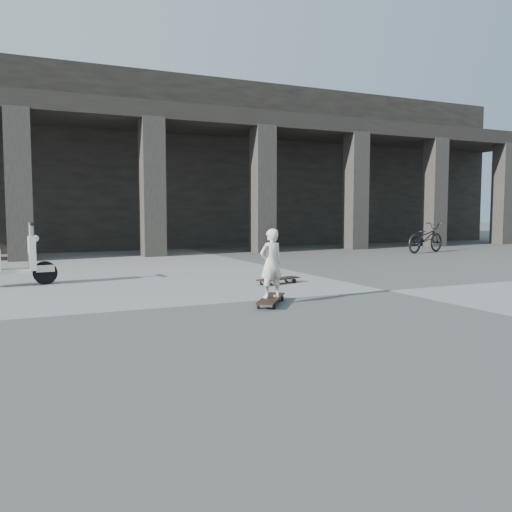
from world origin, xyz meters
name	(u,v)px	position (x,y,z in m)	size (l,w,h in m)	color
ground	(388,291)	(0.00, 0.00, 0.00)	(90.00, 90.00, 0.00)	#4F4F4C
colonnade	(164,167)	(0.00, 13.77, 3.03)	(28.00, 8.82, 6.00)	black
longboard	(271,299)	(-2.36, -0.40, 0.08)	(0.79, 0.95, 0.10)	black
skateboard_spare	(278,280)	(-1.27, 1.49, 0.08)	(0.92, 0.48, 0.11)	black
child	(271,263)	(-2.36, -0.40, 0.59)	(0.35, 0.23, 0.97)	silver
bicycle	(425,238)	(6.37, 6.13, 0.47)	(0.63, 1.81, 0.95)	black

